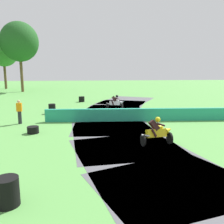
{
  "coord_description": "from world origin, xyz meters",
  "views": [
    {
      "loc": [
        -1.58,
        -16.38,
        3.68
      ],
      "look_at": [
        0.0,
        -1.29,
        0.9
      ],
      "focal_mm": 37.85,
      "sensor_mm": 36.0,
      "label": 1
    }
  ],
  "objects_px": {
    "motorcycle_chase_yellow": "(157,132)",
    "tire_stack_far": "(7,192)",
    "motorcycle_lead_white": "(116,103)",
    "tire_stack_near": "(82,99)",
    "tire_stack_mid_b": "(33,130)",
    "tire_stack_mid_a": "(52,109)",
    "track_marshal": "(19,112)"
  },
  "relations": [
    {
      "from": "motorcycle_lead_white",
      "to": "motorcycle_chase_yellow",
      "type": "relative_size",
      "value": 1.04
    },
    {
      "from": "track_marshal",
      "to": "motorcycle_chase_yellow",
      "type": "bearing_deg",
      "value": -33.69
    },
    {
      "from": "motorcycle_lead_white",
      "to": "tire_stack_near",
      "type": "xyz_separation_m",
      "value": [
        -3.25,
        5.37,
        -0.33
      ]
    },
    {
      "from": "tire_stack_mid_b",
      "to": "tire_stack_far",
      "type": "xyz_separation_m",
      "value": [
        0.97,
        -7.5,
        0.2
      ]
    },
    {
      "from": "tire_stack_far",
      "to": "motorcycle_lead_white",
      "type": "bearing_deg",
      "value": 72.49
    },
    {
      "from": "tire_stack_near",
      "to": "tire_stack_mid_b",
      "type": "bearing_deg",
      "value": -100.88
    },
    {
      "from": "tire_stack_near",
      "to": "tire_stack_mid_a",
      "type": "relative_size",
      "value": 0.81
    },
    {
      "from": "tire_stack_mid_a",
      "to": "tire_stack_far",
      "type": "bearing_deg",
      "value": -86.83
    },
    {
      "from": "tire_stack_mid_b",
      "to": "tire_stack_far",
      "type": "bearing_deg",
      "value": -82.64
    },
    {
      "from": "tire_stack_mid_b",
      "to": "motorcycle_chase_yellow",
      "type": "bearing_deg",
      "value": -22.68
    },
    {
      "from": "motorcycle_chase_yellow",
      "to": "tire_stack_far",
      "type": "relative_size",
      "value": 2.09
    },
    {
      "from": "track_marshal",
      "to": "tire_stack_near",
      "type": "bearing_deg",
      "value": 69.46
    },
    {
      "from": "motorcycle_lead_white",
      "to": "tire_stack_mid_b",
      "type": "relative_size",
      "value": 2.64
    },
    {
      "from": "tire_stack_near",
      "to": "tire_stack_mid_a",
      "type": "xyz_separation_m",
      "value": [
        -2.3,
        -6.84,
        0.1
      ]
    },
    {
      "from": "motorcycle_lead_white",
      "to": "tire_stack_far",
      "type": "height_order",
      "value": "motorcycle_lead_white"
    },
    {
      "from": "tire_stack_near",
      "to": "tire_stack_mid_b",
      "type": "xyz_separation_m",
      "value": [
        -2.51,
        -13.06,
        -0.1
      ]
    },
    {
      "from": "motorcycle_lead_white",
      "to": "tire_stack_mid_a",
      "type": "xyz_separation_m",
      "value": [
        -5.55,
        -1.47,
        -0.23
      ]
    },
    {
      "from": "tire_stack_far",
      "to": "tire_stack_near",
      "type": "bearing_deg",
      "value": 85.71
    },
    {
      "from": "motorcycle_chase_yellow",
      "to": "tire_stack_near",
      "type": "relative_size",
      "value": 2.59
    },
    {
      "from": "motorcycle_chase_yellow",
      "to": "tire_stack_far",
      "type": "xyz_separation_m",
      "value": [
        -5.59,
        -4.75,
        -0.24
      ]
    },
    {
      "from": "tire_stack_near",
      "to": "tire_stack_mid_b",
      "type": "height_order",
      "value": "tire_stack_near"
    },
    {
      "from": "motorcycle_chase_yellow",
      "to": "tire_stack_mid_a",
      "type": "xyz_separation_m",
      "value": [
        -6.35,
        8.97,
        -0.24
      ]
    },
    {
      "from": "tire_stack_mid_a",
      "to": "motorcycle_lead_white",
      "type": "bearing_deg",
      "value": 14.81
    },
    {
      "from": "motorcycle_chase_yellow",
      "to": "tire_stack_mid_a",
      "type": "relative_size",
      "value": 2.09
    },
    {
      "from": "motorcycle_chase_yellow",
      "to": "tire_stack_mid_b",
      "type": "relative_size",
      "value": 2.54
    },
    {
      "from": "tire_stack_near",
      "to": "motorcycle_lead_white",
      "type": "bearing_deg",
      "value": -58.84
    },
    {
      "from": "motorcycle_lead_white",
      "to": "tire_stack_far",
      "type": "relative_size",
      "value": 2.18
    },
    {
      "from": "tire_stack_near",
      "to": "tire_stack_mid_a",
      "type": "bearing_deg",
      "value": -108.6
    },
    {
      "from": "tire_stack_far",
      "to": "tire_stack_mid_a",
      "type": "bearing_deg",
      "value": 93.17
    },
    {
      "from": "tire_stack_near",
      "to": "track_marshal",
      "type": "relative_size",
      "value": 0.4
    },
    {
      "from": "tire_stack_far",
      "to": "track_marshal",
      "type": "relative_size",
      "value": 0.49
    },
    {
      "from": "motorcycle_chase_yellow",
      "to": "tire_stack_near",
      "type": "bearing_deg",
      "value": 104.38
    }
  ]
}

